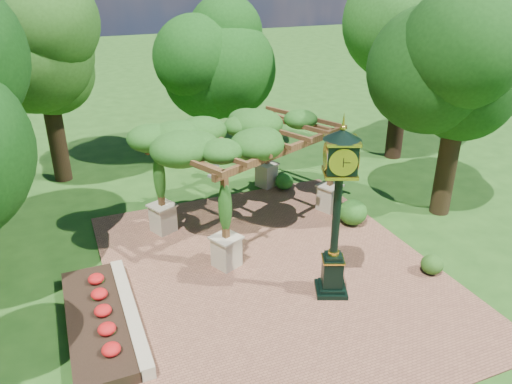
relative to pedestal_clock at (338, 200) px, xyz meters
name	(u,v)px	position (x,y,z in m)	size (l,w,h in m)	color
ground	(288,290)	(-1.14, 0.59, -3.09)	(120.00, 120.00, 0.00)	#1E4714
brick_plaza	(274,272)	(-1.14, 1.59, -3.07)	(10.00, 12.00, 0.04)	brown
border_wall	(130,313)	(-5.74, 1.09, -2.89)	(0.35, 5.00, 0.40)	#C6B793
flower_bed	(97,321)	(-6.64, 1.09, -2.91)	(1.50, 5.00, 0.36)	red
pedestal_clock	(338,200)	(0.00, 0.00, 0.00)	(1.33, 1.33, 5.17)	black
pergola	(249,137)	(-0.53, 5.19, 0.25)	(7.53, 6.29, 4.07)	#C5B692
sundial	(216,168)	(-0.36, 9.70, -2.63)	(0.75, 0.75, 1.05)	#989890
shrub_front	(432,264)	(3.43, -0.36, -2.73)	(0.69, 0.69, 0.63)	#254F16
shrub_mid	(353,212)	(2.91, 3.40, -2.57)	(1.05, 1.05, 0.95)	#245A19
shrub_back	(284,181)	(1.92, 7.23, -2.69)	(0.79, 0.79, 0.71)	#21641D
tree_west_far	(41,50)	(-6.85, 12.13, 2.66)	(4.62, 4.62, 8.38)	black
tree_north	(208,52)	(0.61, 13.40, 1.93)	(4.51, 4.51, 7.32)	#311E13
tree_east_near	(464,67)	(6.67, 2.98, 2.59)	(4.25, 4.25, 8.30)	#342414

